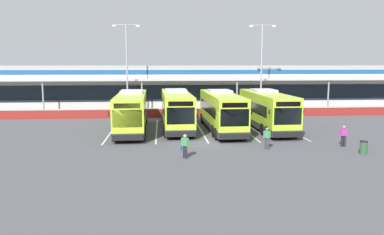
{
  "coord_description": "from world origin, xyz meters",
  "views": [
    {
      "loc": [
        -3.72,
        -30.02,
        6.31
      ],
      "look_at": [
        -1.05,
        3.0,
        1.6
      ],
      "focal_mm": 35.67,
      "sensor_mm": 36.0,
      "label": 1
    }
  ],
  "objects_px": {
    "coach_bus_leftmost": "(132,112)",
    "coach_bus_centre": "(221,112)",
    "litter_bin": "(364,147)",
    "lamp_post_west": "(127,64)",
    "coach_bus_left_centre": "(176,110)",
    "pedestrian_child": "(344,135)",
    "coach_bus_right_centre": "(266,111)",
    "pedestrian_in_dark_coat": "(267,137)",
    "lamp_post_centre": "(262,64)",
    "pedestrian_with_handbag": "(185,146)"
  },
  "relations": [
    {
      "from": "coach_bus_right_centre",
      "to": "litter_bin",
      "type": "distance_m",
      "value": 11.6
    },
    {
      "from": "coach_bus_right_centre",
      "to": "pedestrian_in_dark_coat",
      "type": "distance_m",
      "value": 9.1
    },
    {
      "from": "coach_bus_right_centre",
      "to": "litter_bin",
      "type": "height_order",
      "value": "coach_bus_right_centre"
    },
    {
      "from": "coach_bus_left_centre",
      "to": "litter_bin",
      "type": "distance_m",
      "value": 17.31
    },
    {
      "from": "coach_bus_centre",
      "to": "pedestrian_in_dark_coat",
      "type": "height_order",
      "value": "coach_bus_centre"
    },
    {
      "from": "coach_bus_right_centre",
      "to": "pedestrian_with_handbag",
      "type": "xyz_separation_m",
      "value": [
        -8.59,
        -10.97,
        -0.93
      ]
    },
    {
      "from": "pedestrian_with_handbag",
      "to": "pedestrian_child",
      "type": "relative_size",
      "value": 1.0
    },
    {
      "from": "pedestrian_in_dark_coat",
      "to": "coach_bus_leftmost",
      "type": "bearing_deg",
      "value": 141.18
    },
    {
      "from": "coach_bus_right_centre",
      "to": "pedestrian_in_dark_coat",
      "type": "xyz_separation_m",
      "value": [
        -2.35,
        -8.74,
        -0.91
      ]
    },
    {
      "from": "coach_bus_left_centre",
      "to": "lamp_post_centre",
      "type": "relative_size",
      "value": 1.11
    },
    {
      "from": "pedestrian_in_dark_coat",
      "to": "lamp_post_west",
      "type": "xyz_separation_m",
      "value": [
        -11.87,
        19.79,
        5.42
      ]
    },
    {
      "from": "coach_bus_centre",
      "to": "pedestrian_child",
      "type": "height_order",
      "value": "coach_bus_centre"
    },
    {
      "from": "pedestrian_with_handbag",
      "to": "lamp_post_west",
      "type": "xyz_separation_m",
      "value": [
        -5.63,
        22.02,
        5.43
      ]
    },
    {
      "from": "coach_bus_centre",
      "to": "coach_bus_leftmost",
      "type": "bearing_deg",
      "value": 178.54
    },
    {
      "from": "pedestrian_in_dark_coat",
      "to": "coach_bus_left_centre",
      "type": "bearing_deg",
      "value": 123.14
    },
    {
      "from": "coach_bus_left_centre",
      "to": "coach_bus_right_centre",
      "type": "relative_size",
      "value": 1.0
    },
    {
      "from": "coach_bus_leftmost",
      "to": "coach_bus_centre",
      "type": "xyz_separation_m",
      "value": [
        8.43,
        -0.21,
        0.0
      ]
    },
    {
      "from": "lamp_post_centre",
      "to": "litter_bin",
      "type": "height_order",
      "value": "lamp_post_centre"
    },
    {
      "from": "coach_bus_centre",
      "to": "coach_bus_left_centre",
      "type": "bearing_deg",
      "value": 161.63
    },
    {
      "from": "coach_bus_left_centre",
      "to": "lamp_post_west",
      "type": "height_order",
      "value": "lamp_post_west"
    },
    {
      "from": "coach_bus_right_centre",
      "to": "lamp_post_west",
      "type": "xyz_separation_m",
      "value": [
        -14.22,
        11.05,
        4.5
      ]
    },
    {
      "from": "coach_bus_centre",
      "to": "lamp_post_centre",
      "type": "height_order",
      "value": "lamp_post_centre"
    },
    {
      "from": "coach_bus_left_centre",
      "to": "lamp_post_centre",
      "type": "distance_m",
      "value": 14.91
    },
    {
      "from": "litter_bin",
      "to": "coach_bus_left_centre",
      "type": "bearing_deg",
      "value": 137.21
    },
    {
      "from": "lamp_post_west",
      "to": "pedestrian_with_handbag",
      "type": "bearing_deg",
      "value": -75.65
    },
    {
      "from": "coach_bus_centre",
      "to": "pedestrian_child",
      "type": "xyz_separation_m",
      "value": [
        8.21,
        -7.89,
        -0.91
      ]
    },
    {
      "from": "coach_bus_right_centre",
      "to": "pedestrian_child",
      "type": "bearing_deg",
      "value": -65.89
    },
    {
      "from": "coach_bus_left_centre",
      "to": "pedestrian_in_dark_coat",
      "type": "xyz_separation_m",
      "value": [
        6.31,
        -9.66,
        -0.91
      ]
    },
    {
      "from": "pedestrian_in_dark_coat",
      "to": "lamp_post_centre",
      "type": "relative_size",
      "value": 0.15
    },
    {
      "from": "pedestrian_with_handbag",
      "to": "litter_bin",
      "type": "bearing_deg",
      "value": 0.76
    },
    {
      "from": "coach_bus_leftmost",
      "to": "pedestrian_child",
      "type": "xyz_separation_m",
      "value": [
        16.64,
        -8.11,
        -0.91
      ]
    },
    {
      "from": "pedestrian_in_dark_coat",
      "to": "litter_bin",
      "type": "bearing_deg",
      "value": -17.99
    },
    {
      "from": "coach_bus_leftmost",
      "to": "pedestrian_child",
      "type": "bearing_deg",
      "value": -25.98
    },
    {
      "from": "litter_bin",
      "to": "lamp_post_west",
      "type": "bearing_deg",
      "value": 129.84
    },
    {
      "from": "coach_bus_right_centre",
      "to": "litter_bin",
      "type": "bearing_deg",
      "value": -69.64
    },
    {
      "from": "coach_bus_leftmost",
      "to": "coach_bus_centre",
      "type": "relative_size",
      "value": 1.0
    },
    {
      "from": "coach_bus_left_centre",
      "to": "litter_bin",
      "type": "bearing_deg",
      "value": -42.79
    },
    {
      "from": "pedestrian_in_dark_coat",
      "to": "coach_bus_centre",
      "type": "bearing_deg",
      "value": 104.33
    },
    {
      "from": "coach_bus_leftmost",
      "to": "litter_bin",
      "type": "relative_size",
      "value": 13.12
    },
    {
      "from": "coach_bus_leftmost",
      "to": "pedestrian_with_handbag",
      "type": "relative_size",
      "value": 7.53
    },
    {
      "from": "coach_bus_left_centre",
      "to": "pedestrian_child",
      "type": "distance_m",
      "value": 15.52
    },
    {
      "from": "pedestrian_child",
      "to": "lamp_post_centre",
      "type": "height_order",
      "value": "lamp_post_centre"
    },
    {
      "from": "coach_bus_left_centre",
      "to": "pedestrian_in_dark_coat",
      "type": "bearing_deg",
      "value": -56.86
    },
    {
      "from": "coach_bus_left_centre",
      "to": "pedestrian_in_dark_coat",
      "type": "relative_size",
      "value": 7.53
    },
    {
      "from": "pedestrian_in_dark_coat",
      "to": "lamp_post_centre",
      "type": "distance_m",
      "value": 20.18
    },
    {
      "from": "coach_bus_right_centre",
      "to": "pedestrian_with_handbag",
      "type": "height_order",
      "value": "coach_bus_right_centre"
    },
    {
      "from": "coach_bus_left_centre",
      "to": "coach_bus_centre",
      "type": "bearing_deg",
      "value": -18.37
    },
    {
      "from": "coach_bus_leftmost",
      "to": "pedestrian_with_handbag",
      "type": "distance_m",
      "value": 11.59
    },
    {
      "from": "coach_bus_leftmost",
      "to": "litter_bin",
      "type": "xyz_separation_m",
      "value": [
        16.9,
        -10.55,
        -1.32
      ]
    },
    {
      "from": "coach_bus_leftmost",
      "to": "coach_bus_right_centre",
      "type": "xyz_separation_m",
      "value": [
        12.89,
        0.26,
        0.0
      ]
    }
  ]
}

